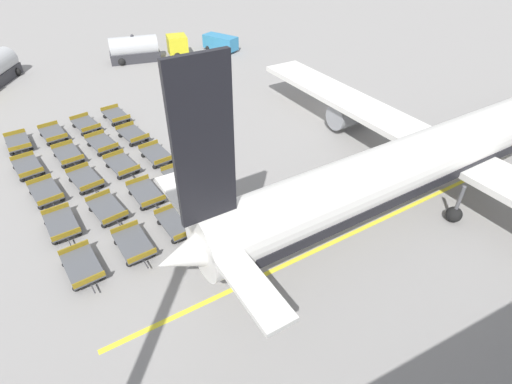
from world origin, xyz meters
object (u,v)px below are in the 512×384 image
Objects in this scene: baggage_dolly_row_mid_b_col_d at (146,193)px; baggage_dolly_row_far_col_e at (213,208)px; baggage_dolly_row_near_col_a at (18,143)px; baggage_dolly_row_mid_b_col_e at (177,223)px; baggage_dolly_row_far_col_a at (116,115)px; baggage_dolly_row_far_col_b at (133,134)px; baggage_dolly_row_near_col_b at (28,167)px; baggage_dolly_row_near_col_d at (62,224)px; baggage_dolly_row_mid_a_col_b at (68,154)px; airplane at (465,144)px; baggage_dolly_row_far_col_c at (157,155)px; service_van at (220,42)px; baggage_dolly_row_mid_a_col_e at (134,244)px; baggage_dolly_row_mid_b_col_a at (86,124)px; baggage_dolly_row_mid_a_col_d at (107,209)px; baggage_dolly_row_mid_b_col_c at (122,165)px; baggage_dolly_row_far_col_d at (180,178)px; baggage_dolly_row_mid_a_col_a at (53,134)px; baggage_dolly_row_near_col_c at (46,192)px; baggage_dolly_row_near_col_e at (82,266)px; baggage_dolly_row_mid_b_col_b at (102,143)px; fuel_tanker_primary at (144,49)px; baggage_dolly_row_mid_a_col_c at (85,179)px.

baggage_dolly_row_mid_b_col_d is 1.00× the size of baggage_dolly_row_far_col_e.
baggage_dolly_row_near_col_a is 1.00× the size of baggage_dolly_row_mid_b_col_e.
baggage_dolly_row_far_col_b is at bearing 7.01° from baggage_dolly_row_far_col_a.
baggage_dolly_row_near_col_b is (4.42, 0.53, 0.00)m from baggage_dolly_row_near_col_a.
baggage_dolly_row_mid_a_col_b is (-8.69, 1.35, 0.00)m from baggage_dolly_row_near_col_d.
baggage_dolly_row_far_col_c is at bearing -125.77° from airplane.
service_van is at bearing 152.60° from baggage_dolly_row_mid_b_col_e.
baggage_dolly_row_near_col_b and baggage_dolly_row_mid_a_col_e have the same top height.
baggage_dolly_row_mid_a_col_d is at bearing -2.45° from baggage_dolly_row_mid_b_col_a.
baggage_dolly_row_far_col_b is at bearing 172.42° from baggage_dolly_row_mid_b_col_d.
baggage_dolly_row_far_col_c is (3.24, 6.23, 0.00)m from baggage_dolly_row_mid_a_col_b.
baggage_dolly_row_mid_b_col_c is 1.01× the size of baggage_dolly_row_far_col_d.
baggage_dolly_row_mid_a_col_a is (-0.34, 2.72, 0.00)m from baggage_dolly_row_near_col_a.
baggage_dolly_row_near_col_c is 1.00× the size of baggage_dolly_row_near_col_e.
baggage_dolly_row_near_col_a is at bearing -144.30° from baggage_dolly_row_far_col_e.
baggage_dolly_row_mid_a_col_e is 5.49m from baggage_dolly_row_far_col_e.
baggage_dolly_row_near_col_b is 9.55m from baggage_dolly_row_far_col_c.
baggage_dolly_row_far_col_b is at bearing -169.62° from baggage_dolly_row_far_col_e.
airplane is 11.68× the size of baggage_dolly_row_near_col_c.
baggage_dolly_row_near_col_c is at bearing -138.17° from baggage_dolly_row_mid_a_col_d.
baggage_dolly_row_near_col_c is at bearing -43.57° from service_van.
baggage_dolly_row_near_col_b is 4.20m from baggage_dolly_row_near_col_c.
baggage_dolly_row_mid_a_col_a is 17.86m from baggage_dolly_row_far_col_e.
baggage_dolly_row_mid_b_col_b is (-13.10, 0.47, 0.00)m from baggage_dolly_row_mid_a_col_e.
fuel_tanker_primary is at bearing 156.68° from baggage_dolly_row_far_col_a.
baggage_dolly_row_mid_a_col_b is at bearing -156.97° from baggage_dolly_row_mid_b_col_e.
baggage_dolly_row_mid_b_col_a is (-5.28, 4.95, 0.00)m from baggage_dolly_row_near_col_b.
baggage_dolly_row_mid_a_col_a is (-20.53, -25.08, -2.90)m from airplane.
baggage_dolly_row_mid_b_col_e is at bearing -21.03° from baggage_dolly_row_far_col_d.
baggage_dolly_row_near_col_a is at bearing -151.67° from baggage_dolly_row_mid_b_col_e.
baggage_dolly_row_mid_b_col_c is at bearing -37.56° from service_van.
service_van reaches higher than baggage_dolly_row_mid_a_col_b.
baggage_dolly_row_near_col_b is 5.73m from baggage_dolly_row_mid_b_col_b.
baggage_dolly_row_mid_a_col_e is (12.50, 2.23, 0.00)m from baggage_dolly_row_mid_a_col_b.
fuel_tanker_primary reaches higher than baggage_dolly_row_mid_a_col_b.
airplane is at bearing 82.42° from baggage_dolly_row_near_col_e.
service_van is at bearing -175.92° from airplane.
fuel_tanker_primary is 2.61× the size of baggage_dolly_row_far_col_a.
baggage_dolly_row_mid_b_col_d is at bearing 61.87° from baggage_dolly_row_near_col_c.
baggage_dolly_row_near_col_b is 1.00× the size of baggage_dolly_row_mid_a_col_c.
baggage_dolly_row_near_col_e is (33.26, -22.46, -0.58)m from service_van.
baggage_dolly_row_mid_b_col_d is at bearing -167.37° from baggage_dolly_row_mid_b_col_e.
baggage_dolly_row_mid_a_col_c is (-0.42, 2.67, 0.00)m from baggage_dolly_row_near_col_c.
airplane is at bearing 62.61° from baggage_dolly_row_far_col_d.
baggage_dolly_row_mid_b_col_b is 1.00× the size of baggage_dolly_row_far_col_b.
airplane is at bearing 77.12° from baggage_dolly_row_mid_b_col_e.
airplane is at bearing 59.96° from baggage_dolly_row_near_col_b.
baggage_dolly_row_near_col_c is 1.00× the size of baggage_dolly_row_mid_b_col_c.
service_van is 1.32× the size of baggage_dolly_row_near_col_b.
fuel_tanker_primary is at bearing 146.21° from baggage_dolly_row_near_col_b.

